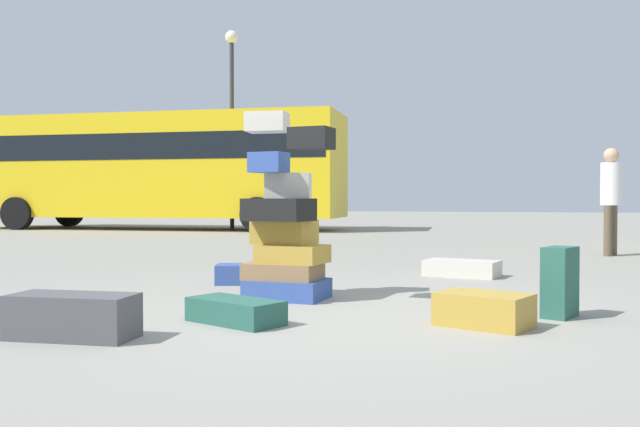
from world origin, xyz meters
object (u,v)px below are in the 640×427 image
at_px(suitcase_tan_upright_blue, 484,310).
at_px(suitcase_teal_right_side, 235,311).
at_px(suitcase_cream_foreground_near, 462,268).
at_px(suitcase_charcoal_left_side, 73,316).
at_px(person_bearded_onlooker, 611,192).
at_px(suitcase_navy_behind_tower, 243,274).
at_px(lamp_post, 232,98).
at_px(parked_bus, 154,164).
at_px(suitcase_teal_white_trunk, 560,282).
at_px(suitcase_tower, 285,230).

relative_size(suitcase_tan_upright_blue, suitcase_teal_right_side, 0.86).
bearing_deg(suitcase_cream_foreground_near, suitcase_charcoal_left_side, -103.49).
distance_m(suitcase_teal_right_side, person_bearded_onlooker, 7.49).
bearing_deg(suitcase_navy_behind_tower, lamp_post, 96.93).
xyz_separation_m(suitcase_tan_upright_blue, suitcase_teal_right_side, (-1.66, -0.33, -0.03)).
height_order(parked_bus, lamp_post, lamp_post).
bearing_deg(suitcase_teal_white_trunk, suitcase_tan_upright_blue, -112.26).
distance_m(person_bearded_onlooker, parked_bus, 12.81).
xyz_separation_m(suitcase_cream_foreground_near, suitcase_teal_white_trunk, (0.84, -2.49, 0.17)).
relative_size(suitcase_navy_behind_tower, suitcase_cream_foreground_near, 0.68).
bearing_deg(suitcase_teal_white_trunk, lamp_post, 145.42).
distance_m(suitcase_navy_behind_tower, suitcase_teal_white_trunk, 3.17).
xyz_separation_m(suitcase_tower, suitcase_charcoal_left_side, (-0.74, -1.94, -0.45)).
height_order(suitcase_navy_behind_tower, suitcase_teal_white_trunk, suitcase_teal_white_trunk).
height_order(suitcase_teal_right_side, person_bearded_onlooker, person_bearded_onlooker).
relative_size(suitcase_cream_foreground_near, suitcase_teal_white_trunk, 1.55).
distance_m(suitcase_charcoal_left_side, lamp_post, 15.51).
distance_m(suitcase_teal_white_trunk, parked_bus, 15.78).
relative_size(suitcase_navy_behind_tower, suitcase_tan_upright_blue, 0.91).
distance_m(suitcase_navy_behind_tower, suitcase_charcoal_left_side, 2.79).
distance_m(suitcase_tan_upright_blue, suitcase_cream_foreground_near, 3.00).
xyz_separation_m(suitcase_cream_foreground_near, person_bearded_onlooker, (1.99, 3.34, 0.87)).
height_order(suitcase_navy_behind_tower, parked_bus, parked_bus).
relative_size(suitcase_charcoal_left_side, lamp_post, 0.14).
bearing_deg(person_bearded_onlooker, suitcase_charcoal_left_side, -2.00).
bearing_deg(suitcase_teal_white_trunk, suitcase_tower, -165.54).
distance_m(suitcase_navy_behind_tower, lamp_post, 13.00).
height_order(suitcase_tower, lamp_post, lamp_post).
relative_size(suitcase_charcoal_left_side, person_bearded_onlooker, 0.47).
relative_size(suitcase_tan_upright_blue, suitcase_teal_white_trunk, 1.16).
relative_size(suitcase_tan_upright_blue, parked_bus, 0.05).
bearing_deg(lamp_post, suitcase_tower, -65.59).
xyz_separation_m(suitcase_tower, person_bearded_onlooker, (3.36, 5.46, 0.37)).
xyz_separation_m(suitcase_navy_behind_tower, suitcase_cream_foreground_near, (2.09, 1.27, -0.01)).
distance_m(suitcase_cream_foreground_near, person_bearded_onlooker, 3.98).
bearing_deg(suitcase_teal_white_trunk, person_bearded_onlooker, 102.68).
bearing_deg(suitcase_cream_foreground_near, person_bearded_onlooker, 73.06).
distance_m(suitcase_tan_upright_blue, suitcase_teal_right_side, 1.69).
bearing_deg(person_bearded_onlooker, suitcase_tower, -4.63).
height_order(suitcase_cream_foreground_near, suitcase_charcoal_left_side, suitcase_charcoal_left_side).
bearing_deg(person_bearded_onlooker, lamp_post, -100.60).
bearing_deg(suitcase_cream_foreground_near, lamp_post, 138.16).
height_order(suitcase_cream_foreground_near, lamp_post, lamp_post).
relative_size(suitcase_tan_upright_blue, suitcase_charcoal_left_side, 0.77).
height_order(suitcase_tower, suitcase_charcoal_left_side, suitcase_tower).
bearing_deg(person_bearded_onlooker, suitcase_navy_behind_tower, -14.53).
relative_size(suitcase_tan_upright_blue, person_bearded_onlooker, 0.37).
xyz_separation_m(suitcase_charcoal_left_side, parked_bus, (-7.01, 13.72, 1.70)).
distance_m(suitcase_cream_foreground_near, lamp_post, 12.89).
xyz_separation_m(suitcase_teal_white_trunk, suitcase_teal_right_side, (-2.18, -0.83, -0.17)).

